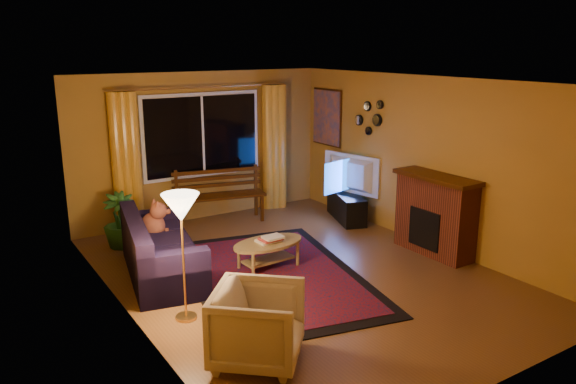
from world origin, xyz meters
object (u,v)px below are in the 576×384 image
coffee_table (268,255)px  tv_console (346,206)px  bench (220,209)px  armchair (258,322)px  sofa (162,247)px  floor_lamp (183,258)px

coffee_table → tv_console: 2.52m
bench → armchair: 4.41m
sofa → armchair: bearing=-78.0°
coffee_table → tv_console: (2.25, 1.14, 0.04)m
tv_console → coffee_table: bearing=-132.9°
tv_console → bench: bearing=171.6°
armchair → coffee_table: armchair is taller
floor_lamp → coffee_table: 1.76m
bench → floor_lamp: floor_lamp is taller
sofa → tv_console: (3.53, 0.61, -0.17)m
armchair → coffee_table: bearing=8.6°
bench → tv_console: size_ratio=1.39×
bench → tv_console: 2.16m
bench → coffee_table: 2.20m
sofa → coffee_table: size_ratio=1.90×
bench → floor_lamp: size_ratio=1.08×
bench → floor_lamp: (-1.85, -2.92, 0.48)m
bench → floor_lamp: bearing=-109.3°
bench → sofa: sofa is taller
floor_lamp → coffee_table: bearing=26.5°
armchair → tv_console: 4.66m
bench → armchair: (-1.61, -4.10, 0.18)m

